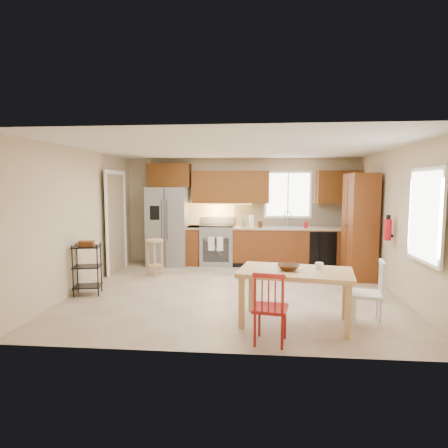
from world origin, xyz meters
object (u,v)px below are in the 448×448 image
Objects in this scene: chair_white at (367,293)px; table_jar at (319,267)px; soap_bottle at (306,224)px; utility_cart at (87,269)px; dining_table at (295,298)px; range_stove at (217,245)px; table_bowl at (288,270)px; bar_stool at (155,257)px; chair_red at (271,307)px; refrigerator at (168,226)px; pantry at (359,226)px; fire_extinguisher at (388,230)px.

chair_white reaches higher than table_jar.
soap_bottle is 0.22× the size of utility_cart.
dining_table is at bearing -99.18° from soap_bottle.
range_stove reaches higher than table_bowl.
bar_stool is at bearing 145.99° from dining_table.
utility_cart is (-3.40, 1.07, 0.08)m from dining_table.
bar_stool is at bearing 135.50° from chair_red.
refrigerator is at bearing -177.01° from range_stove.
pantry reaches higher than fire_extinguisher.
table_bowl is (-0.68, -3.61, -0.26)m from soap_bottle.
soap_bottle reaches higher than bar_stool.
refrigerator is 4.60m from table_jar.
soap_bottle is 0.53× the size of fire_extinguisher.
refrigerator reaches higher than soap_bottle.
soap_bottle is at bearing 15.72° from chair_white.
fire_extinguisher reaches higher than dining_table.
range_stove is 3.27m from utility_cart.
pantry is 3.90m from chair_red.
dining_table is (-1.53, -2.71, -0.69)m from pantry.
chair_red is 7.25× the size of table_jar.
chair_red is at bearing -108.45° from dining_table.
table_jar is (0.67, 0.74, 0.32)m from chair_red.
table_bowl is at bearing -55.46° from refrigerator.
utility_cart is (-4.93, -1.64, -0.61)m from pantry.
bar_stool is at bearing 140.51° from table_jar.
table_jar is at bearing 12.53° from table_bowl.
fire_extinguisher is at bearing -16.06° from chair_white.
fire_extinguisher is 4.50m from bar_stool.
refrigerator is 4.86m from chair_red.
table_bowl is at bearing -170.15° from dining_table.
pantry is 2.41× the size of chair_white.
range_stove is at bearing 121.21° from dining_table.
utility_cart is (-1.95, -2.63, -0.02)m from range_stove.
utility_cart is at bearing -161.56° from pantry.
chair_white is at bearing -21.91° from bar_stool.
utility_cart reaches higher than table_bowl.
utility_cart is at bearing 86.66° from chair_white.
fire_extinguisher is 2.14m from table_jar.
range_stove is 4.36m from chair_white.
soap_bottle is at bearing 31.49° from bar_stool.
refrigerator is 15.16× the size of table_jar.
chair_white is at bearing -25.97° from utility_cart.
bar_stool is at bearing 49.35° from utility_cart.
utility_cart reaches higher than dining_table.
fire_extinguisher is 0.24× the size of dining_table.
soap_bottle reaches higher than range_stove.
range_stove is 4.82× the size of soap_bottle.
fire_extinguisher is at bearing 1.59° from bar_stool.
table_jar is (2.92, -3.55, -0.15)m from refrigerator.
pantry is 5.83× the size of fire_extinguisher.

